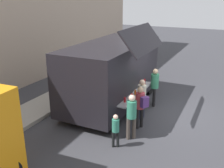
{
  "coord_description": "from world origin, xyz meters",
  "views": [
    {
      "loc": [
        -10.06,
        -2.56,
        4.73
      ],
      "look_at": [
        -1.13,
        1.84,
        1.3
      ],
      "focal_mm": 41.94,
      "sensor_mm": 36.0,
      "label": 1
    }
  ],
  "objects_px": {
    "food_truck_main": "(112,72)",
    "customer_extra_browsing": "(155,84)",
    "customer_front_ordering": "(141,96)",
    "child_near_queue": "(116,128)",
    "trash_bin": "(105,69)",
    "customer_mid_with_backpack": "(141,104)",
    "customer_rear_waiting": "(132,113)"
  },
  "relations": [
    {
      "from": "food_truck_main",
      "to": "customer_extra_browsing",
      "type": "bearing_deg",
      "value": -66.05
    },
    {
      "from": "customer_front_ordering",
      "to": "child_near_queue",
      "type": "distance_m",
      "value": 2.37
    },
    {
      "from": "trash_bin",
      "to": "child_near_queue",
      "type": "xyz_separation_m",
      "value": [
        -6.78,
        -3.93,
        0.26
      ]
    },
    {
      "from": "trash_bin",
      "to": "customer_mid_with_backpack",
      "type": "bearing_deg",
      "value": -141.33
    },
    {
      "from": "customer_extra_browsing",
      "to": "customer_rear_waiting",
      "type": "bearing_deg",
      "value": 76.4
    },
    {
      "from": "trash_bin",
      "to": "customer_rear_waiting",
      "type": "xyz_separation_m",
      "value": [
        -6.08,
        -4.18,
        0.54
      ]
    },
    {
      "from": "trash_bin",
      "to": "customer_extra_browsing",
      "type": "bearing_deg",
      "value": -126.65
    },
    {
      "from": "food_truck_main",
      "to": "trash_bin",
      "type": "relative_size",
      "value": 6.56
    },
    {
      "from": "customer_front_ordering",
      "to": "customer_rear_waiting",
      "type": "bearing_deg",
      "value": 120.5
    },
    {
      "from": "customer_rear_waiting",
      "to": "customer_extra_browsing",
      "type": "xyz_separation_m",
      "value": [
        3.1,
        0.18,
        0.05
      ]
    },
    {
      "from": "customer_front_ordering",
      "to": "customer_mid_with_backpack",
      "type": "distance_m",
      "value": 0.85
    },
    {
      "from": "customer_rear_waiting",
      "to": "child_near_queue",
      "type": "bearing_deg",
      "value": 116.28
    },
    {
      "from": "customer_mid_with_backpack",
      "to": "trash_bin",
      "type": "bearing_deg",
      "value": -20.92
    },
    {
      "from": "customer_mid_with_backpack",
      "to": "customer_rear_waiting",
      "type": "xyz_separation_m",
      "value": [
        -0.84,
        0.01,
        -0.02
      ]
    },
    {
      "from": "customer_extra_browsing",
      "to": "child_near_queue",
      "type": "bearing_deg",
      "value": 71.97
    },
    {
      "from": "trash_bin",
      "to": "child_near_queue",
      "type": "distance_m",
      "value": 7.84
    },
    {
      "from": "food_truck_main",
      "to": "customer_extra_browsing",
      "type": "relative_size",
      "value": 3.31
    },
    {
      "from": "customer_rear_waiting",
      "to": "child_near_queue",
      "type": "xyz_separation_m",
      "value": [
        -0.71,
        0.25,
        -0.28
      ]
    },
    {
      "from": "customer_front_ordering",
      "to": "customer_rear_waiting",
      "type": "xyz_separation_m",
      "value": [
        -1.65,
        -0.25,
        0.0
      ]
    },
    {
      "from": "trash_bin",
      "to": "customer_front_ordering",
      "type": "bearing_deg",
      "value": -138.44
    },
    {
      "from": "customer_front_ordering",
      "to": "child_near_queue",
      "type": "xyz_separation_m",
      "value": [
        -2.35,
        0.0,
        -0.27
      ]
    },
    {
      "from": "food_truck_main",
      "to": "trash_bin",
      "type": "bearing_deg",
      "value": 31.06
    },
    {
      "from": "customer_rear_waiting",
      "to": "customer_mid_with_backpack",
      "type": "bearing_deg",
      "value": -44.37
    },
    {
      "from": "child_near_queue",
      "to": "customer_front_ordering",
      "type": "bearing_deg",
      "value": -28.26
    },
    {
      "from": "customer_rear_waiting",
      "to": "customer_front_ordering",
      "type": "bearing_deg",
      "value": -35.12
    },
    {
      "from": "customer_rear_waiting",
      "to": "food_truck_main",
      "type": "bearing_deg",
      "value": -5.24
    },
    {
      "from": "child_near_queue",
      "to": "customer_mid_with_backpack",
      "type": "bearing_deg",
      "value": -37.84
    },
    {
      "from": "food_truck_main",
      "to": "customer_front_ordering",
      "type": "relative_size",
      "value": 3.47
    },
    {
      "from": "trash_bin",
      "to": "customer_front_ordering",
      "type": "xyz_separation_m",
      "value": [
        -4.43,
        -3.93,
        0.53
      ]
    },
    {
      "from": "customer_mid_with_backpack",
      "to": "child_near_queue",
      "type": "xyz_separation_m",
      "value": [
        -1.55,
        0.26,
        -0.3
      ]
    },
    {
      "from": "customer_extra_browsing",
      "to": "customer_front_ordering",
      "type": "bearing_deg",
      "value": 70.05
    },
    {
      "from": "customer_mid_with_backpack",
      "to": "child_near_queue",
      "type": "relative_size",
      "value": 1.4
    }
  ]
}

